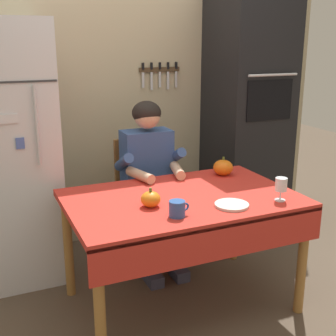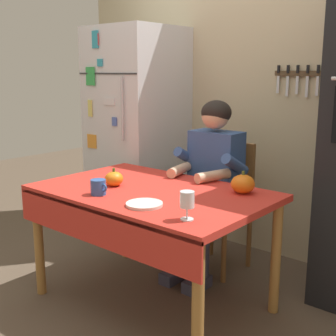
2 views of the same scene
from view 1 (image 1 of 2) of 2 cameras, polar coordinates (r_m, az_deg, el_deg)
ground_plane at (r=2.99m, az=2.51°, el=-17.72°), size 10.00×10.00×0.00m
back_wall_assembly at (r=3.77m, az=-5.75°, el=10.52°), size 3.70×0.13×2.60m
refrigerator at (r=3.27m, az=-20.21°, el=1.64°), size 0.68×0.71×1.80m
wall_oven at (r=3.93m, az=10.12°, el=6.90°), size 0.60×0.64×2.10m
dining_table at (r=2.74m, az=1.97°, el=-5.43°), size 1.40×0.90×0.74m
chair_behind_person at (r=3.49m, az=-3.39°, el=-3.20°), size 0.40×0.40×0.93m
seated_person at (r=3.25m, az=-2.29°, el=-0.45°), size 0.47×0.55×1.25m
coffee_mug at (r=2.42m, az=1.20°, el=-5.23°), size 0.12×0.09×0.09m
wine_glass at (r=2.71m, az=14.28°, el=-2.17°), size 0.07×0.07×0.14m
pumpkin_large at (r=2.55m, az=-2.24°, el=-4.00°), size 0.11×0.11×0.11m
pumpkin_medium at (r=3.16m, az=7.08°, el=0.07°), size 0.14×0.14×0.13m
serving_tray at (r=2.60m, az=8.16°, el=-4.71°), size 0.20×0.20×0.02m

